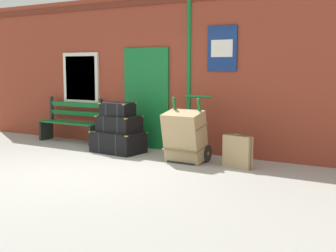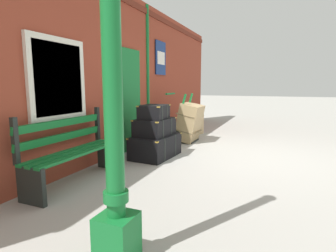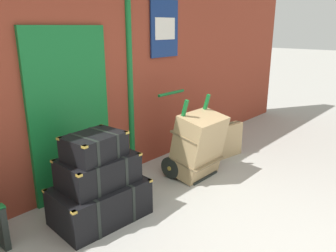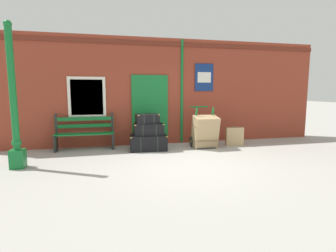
{
  "view_description": "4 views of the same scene",
  "coord_description": "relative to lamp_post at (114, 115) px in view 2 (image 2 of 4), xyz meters",
  "views": [
    {
      "loc": [
        4.99,
        -5.47,
        1.7
      ],
      "look_at": [
        0.63,
        1.6,
        0.63
      ],
      "focal_mm": 48.79,
      "sensor_mm": 36.0,
      "label": 1
    },
    {
      "loc": [
        -5.21,
        -0.49,
        1.37
      ],
      "look_at": [
        -0.01,
        1.67,
        0.52
      ],
      "focal_mm": 29.09,
      "sensor_mm": 36.0,
      "label": 2
    },
    {
      "loc": [
        -2.6,
        -1.08,
        2.09
      ],
      "look_at": [
        0.64,
        1.77,
        0.8
      ],
      "focal_mm": 35.79,
      "sensor_mm": 36.0,
      "label": 3
    },
    {
      "loc": [
        -1.77,
        -5.48,
        1.64
      ],
      "look_at": [
        -0.02,
        1.71,
        0.65
      ],
      "focal_mm": 28.32,
      "sensor_mm": 36.0,
      "label": 4
    }
  ],
  "objects": [
    {
      "name": "porters_trolley",
      "position": [
        4.61,
        1.11,
        -0.89
      ],
      "size": [
        0.71,
        0.69,
        1.18
      ],
      "color": "black",
      "rests_on": "ground"
    },
    {
      "name": "suitcase_brown",
      "position": [
        5.59,
        1.02,
        -0.88
      ],
      "size": [
        0.54,
        0.24,
        0.59
      ],
      "color": "tan",
      "rests_on": "ground"
    },
    {
      "name": "lamp_post",
      "position": [
        0.0,
        0.0,
        0.0
      ],
      "size": [
        0.28,
        0.28,
        3.04
      ],
      "color": "#146B2D",
      "rests_on": "ground"
    },
    {
      "name": "platform_bench",
      "position": [
        1.28,
        1.55,
        -0.71
      ],
      "size": [
        1.6,
        0.43,
        1.01
      ],
      "color": "#146B2D",
      "rests_on": "ground"
    },
    {
      "name": "brick_facade",
      "position": [
        3.56,
        1.99,
        0.44
      ],
      "size": [
        10.4,
        0.35,
        3.2
      ],
      "color": "brown",
      "rests_on": "ground"
    },
    {
      "name": "ground_plane",
      "position": [
        3.58,
        -0.61,
        -1.16
      ],
      "size": [
        60.0,
        60.0,
        0.0
      ],
      "primitive_type": "plane",
      "color": "#A3A099"
    },
    {
      "name": "large_brown_trunk",
      "position": [
        4.61,
        0.93,
        -0.68
      ],
      "size": [
        0.7,
        0.6,
        0.95
      ],
      "color": "tan",
      "rests_on": "ground"
    },
    {
      "name": "steamer_trunk_base",
      "position": [
        2.98,
        1.08,
        -0.95
      ],
      "size": [
        1.05,
        0.72,
        0.43
      ],
      "color": "black",
      "rests_on": "ground"
    },
    {
      "name": "steamer_trunk_top",
      "position": [
        2.97,
        1.1,
        -0.29
      ],
      "size": [
        0.64,
        0.49,
        0.27
      ],
      "color": "black",
      "rests_on": "steamer_trunk_middle"
    },
    {
      "name": "steamer_trunk_middle",
      "position": [
        3.0,
        1.1,
        -0.58
      ],
      "size": [
        0.84,
        0.59,
        0.33
      ],
      "color": "black",
      "rests_on": "steamer_trunk_base"
    }
  ]
}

